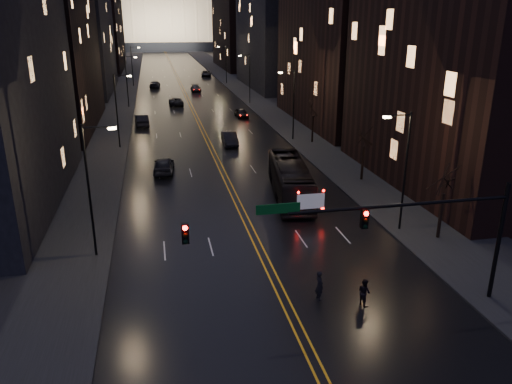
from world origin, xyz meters
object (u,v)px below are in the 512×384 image
pedestrian_a (319,286)px  pedestrian_b (364,292)px  traffic_signal (407,224)px  receding_car_a (230,139)px  bus (290,180)px  oncoming_car_b (142,120)px  oncoming_car_a (164,165)px

pedestrian_a → pedestrian_b: (2.28, -1.02, -0.09)m
traffic_signal → receding_car_a: bearing=95.0°
pedestrian_a → bus: bearing=-18.5°
oncoming_car_b → receding_car_a: bearing=123.0°
receding_car_a → traffic_signal: bearing=-83.6°
pedestrian_a → pedestrian_b: bearing=-122.9°
receding_car_a → pedestrian_a: bearing=-89.5°
traffic_signal → receding_car_a: 39.51m
bus → pedestrian_a: size_ratio=6.66×
oncoming_car_a → oncoming_car_b: oncoming_car_b is taller
oncoming_car_a → pedestrian_a: bearing=111.9°
bus → pedestrian_b: (-0.59, -17.89, -0.85)m
traffic_signal → pedestrian_b: bearing=152.7°
traffic_signal → pedestrian_b: 4.69m
pedestrian_b → bus: bearing=-18.1°
oncoming_car_b → receding_car_a: size_ratio=1.05×
oncoming_car_a → oncoming_car_b: bearing=-78.8°
oncoming_car_a → pedestrian_a: size_ratio=2.75×
bus → receding_car_a: size_ratio=2.43×
oncoming_car_b → pedestrian_b: size_ratio=3.21×
bus → receding_car_a: bearing=104.3°
traffic_signal → oncoming_car_b: 55.30m
oncoming_car_a → oncoming_car_b: size_ratio=0.95×
bus → pedestrian_b: bus is taller
bus → traffic_signal: bearing=-78.9°
traffic_signal → pedestrian_b: size_ratio=10.74×
bus → pedestrian_a: (-2.87, -16.87, -0.76)m
oncoming_car_a → oncoming_car_b: (-2.52, 24.55, 0.01)m
traffic_signal → oncoming_car_a: bearing=112.5°
oncoming_car_b → pedestrian_b: oncoming_car_b is taller
traffic_signal → oncoming_car_b: (-14.41, 53.23, -4.25)m
bus → pedestrian_b: size_ratio=7.40×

